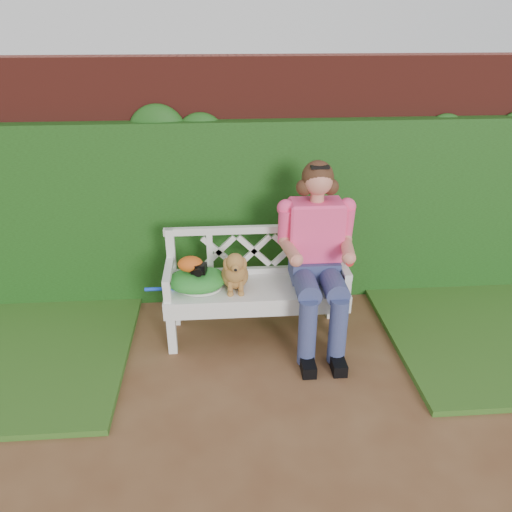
{
  "coord_description": "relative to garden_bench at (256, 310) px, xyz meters",
  "views": [
    {
      "loc": [
        -0.31,
        -2.61,
        2.51
      ],
      "look_at": [
        -0.04,
        1.0,
        0.75
      ],
      "focal_mm": 35.0,
      "sensor_mm": 36.0,
      "label": 1
    }
  ],
  "objects": [
    {
      "name": "green_bag",
      "position": [
        -0.49,
        -0.02,
        0.32
      ],
      "size": [
        0.47,
        0.37,
        0.16
      ],
      "primitive_type": null,
      "rotation": [
        0.0,
        0.0,
        0.0
      ],
      "color": "#25731E",
      "rests_on": "garden_bench"
    },
    {
      "name": "brick_wall",
      "position": [
        0.04,
        0.9,
        0.86
      ],
      "size": [
        10.0,
        0.3,
        2.2
      ],
      "primitive_type": "cube",
      "color": "maroon",
      "rests_on": "ground"
    },
    {
      "name": "ground",
      "position": [
        0.04,
        -1.0,
        -0.24
      ],
      "size": [
        60.0,
        60.0,
        0.0
      ],
      "primitive_type": "plane",
      "color": "brown"
    },
    {
      "name": "seated_woman",
      "position": [
        0.48,
        -0.02,
        0.53
      ],
      "size": [
        0.72,
        0.92,
        1.54
      ],
      "primitive_type": null,
      "rotation": [
        0.0,
        0.0,
        -0.08
      ],
      "color": "#DF4978",
      "rests_on": "ground"
    },
    {
      "name": "camera_item",
      "position": [
        -0.46,
        -0.05,
        0.44
      ],
      "size": [
        0.13,
        0.11,
        0.08
      ],
      "primitive_type": "cube",
      "rotation": [
        0.0,
        0.0,
        -0.19
      ],
      "color": "black",
      "rests_on": "green_bag"
    },
    {
      "name": "garden_bench",
      "position": [
        0.0,
        0.0,
        0.0
      ],
      "size": [
        1.63,
        0.73,
        0.48
      ],
      "primitive_type": null,
      "rotation": [
        0.0,
        0.0,
        0.09
      ],
      "color": "white",
      "rests_on": "ground"
    },
    {
      "name": "tennis_racket",
      "position": [
        -0.49,
        -0.03,
        0.26
      ],
      "size": [
        0.68,
        0.33,
        0.03
      ],
      "primitive_type": null,
      "rotation": [
        0.0,
        0.0,
        -0.08
      ],
      "color": "white",
      "rests_on": "garden_bench"
    },
    {
      "name": "ivy_hedge",
      "position": [
        0.04,
        0.68,
        0.61
      ],
      "size": [
        10.0,
        0.18,
        1.7
      ],
      "primitive_type": "cube",
      "color": "#1F5C1A",
      "rests_on": "ground"
    },
    {
      "name": "baseball_glove",
      "position": [
        -0.53,
        -0.01,
        0.47
      ],
      "size": [
        0.25,
        0.22,
        0.13
      ],
      "primitive_type": "ellipsoid",
      "rotation": [
        0.0,
        0.0,
        -0.4
      ],
      "color": "#C24F15",
      "rests_on": "green_bag"
    },
    {
      "name": "dog",
      "position": [
        -0.17,
        -0.04,
        0.42
      ],
      "size": [
        0.32,
        0.38,
        0.36
      ],
      "primitive_type": null,
      "rotation": [
        0.0,
        0.0,
        0.26
      ],
      "color": "brown",
      "rests_on": "garden_bench"
    }
  ]
}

